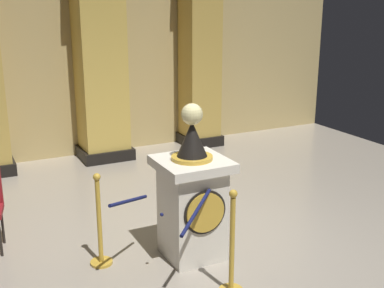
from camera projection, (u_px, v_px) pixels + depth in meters
The scene contains 8 objects.
ground_plane at pixel (207, 250), 5.64m from camera, with size 10.38×10.38×0.00m, color #9E9384.
back_wall at pixel (92, 44), 8.88m from camera, with size 10.38×0.16×4.01m, color tan.
pedestal_clock at pixel (192, 198), 5.35m from camera, with size 0.74×0.74×1.73m.
stanchion_near at pixel (100, 233), 5.26m from camera, with size 0.24×0.24×1.04m.
stanchion_far at pixel (232, 257), 4.73m from camera, with size 0.24×0.24×1.07m.
velvet_rope at pixel (162, 206), 4.88m from camera, with size 1.07×1.07×0.22m.
column_right at pixel (200, 47), 9.39m from camera, with size 0.76×0.76×3.85m.
column_centre_rear at pixel (99, 51), 8.55m from camera, with size 0.94×0.94×3.85m.
Camera 1 is at (-2.42, -4.48, 2.73)m, focal length 46.24 mm.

